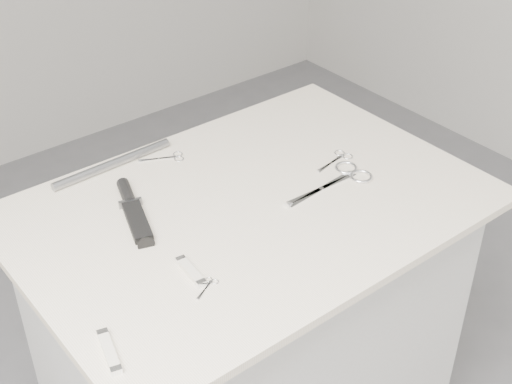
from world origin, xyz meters
TOP-DOWN VIEW (x-y plane):
  - plinth at (0.00, 0.00)m, footprint 0.90×0.60m
  - display_board at (0.00, 0.00)m, footprint 1.00×0.70m
  - large_shears at (0.22, -0.06)m, footprint 0.23×0.10m
  - embroidery_scissors_a at (0.27, 0.01)m, footprint 0.11×0.05m
  - embroidery_scissors_b at (-0.04, 0.26)m, footprint 0.10×0.07m
  - tiny_scissors at (-0.23, -0.16)m, footprint 0.06×0.04m
  - sheathed_knife at (-0.21, 0.13)m, footprint 0.10×0.22m
  - pocket_knife_a at (-0.45, -0.20)m, footprint 0.05×0.10m
  - pocket_knife_b at (-0.23, -0.11)m, footprint 0.03×0.09m
  - metal_rail at (-0.16, 0.31)m, footprint 0.30×0.03m

SIDE VIEW (x-z plane):
  - plinth at x=0.00m, z-range 0.00..0.90m
  - display_board at x=0.00m, z-range 0.90..0.92m
  - tiny_scissors at x=-0.23m, z-range 0.92..0.92m
  - embroidery_scissors_b at x=-0.04m, z-range 0.92..0.92m
  - embroidery_scissors_a at x=0.27m, z-range 0.92..0.92m
  - large_shears at x=0.22m, z-range 0.92..0.93m
  - pocket_knife_b at x=-0.23m, z-range 0.92..0.93m
  - pocket_knife_a at x=-0.45m, z-range 0.92..0.93m
  - sheathed_knife at x=-0.21m, z-range 0.91..0.94m
  - metal_rail at x=-0.16m, z-range 0.92..0.94m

